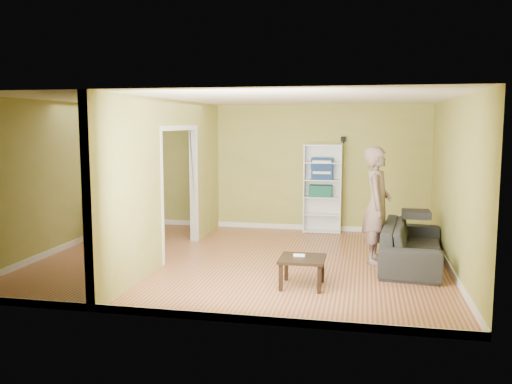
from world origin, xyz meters
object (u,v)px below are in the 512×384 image
dining_table (121,201)px  chair_far (134,207)px  coffee_table (302,262)px  chair_near (112,218)px  bookshelf (323,188)px  person (377,195)px  sofa (412,238)px  chair_left (86,212)px

dining_table → chair_far: size_ratio=1.24×
coffee_table → dining_table: dining_table is taller
chair_near → chair_far: (-0.09, 1.18, 0.02)m
chair_far → coffee_table: bearing=129.4°
bookshelf → dining_table: bearing=-159.2°
coffee_table → person: bearing=56.9°
sofa → chair_near: (-5.28, 0.35, 0.07)m
sofa → dining_table: 5.43m
sofa → dining_table: sofa is taller
sofa → chair_far: size_ratio=2.16×
chair_near → sofa: bearing=-23.3°
sofa → chair_left: chair_left is taller
person → chair_left: person is taller
person → chair_near: (-4.72, 0.31, -0.59)m
bookshelf → sofa: bearing=-55.9°
dining_table → bookshelf: bearing=20.8°
person → chair_far: (-4.81, 1.49, -0.57)m
person → chair_near: size_ratio=2.18×
person → sofa: bearing=-88.4°
sofa → chair_near: chair_near is taller
chair_near → chair_far: size_ratio=0.96×
sofa → chair_left: (-6.13, 0.99, 0.05)m
person → coffee_table: 1.99m
chair_left → chair_near: bearing=52.4°
person → dining_table: bearing=85.3°
chair_far → sofa: bearing=152.0°
chair_left → bookshelf: bearing=105.9°
chair_near → coffee_table: bearing=-46.0°
chair_near → chair_far: bearing=75.1°
person → dining_table: size_ratio=1.68×
person → coffee_table: size_ratio=3.56×
chair_left → chair_near: 1.06m
person → bookshelf: 2.54m
dining_table → chair_far: 0.64m
person → chair_left: (-5.57, 0.95, -0.61)m
person → chair_far: bearing=78.5°
coffee_table → chair_near: size_ratio=0.61×
bookshelf → person: bearing=-65.8°
chair_near → chair_far: 1.18m
coffee_table → chair_left: chair_left is taller
sofa → coffee_table: size_ratio=3.69×
coffee_table → chair_near: bearing=153.4°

